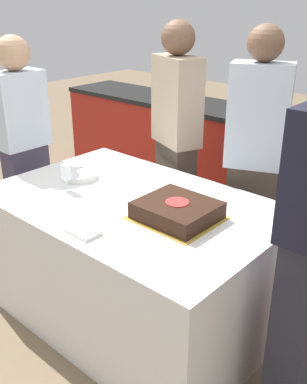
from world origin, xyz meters
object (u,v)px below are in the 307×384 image
Objects in this scene: plate_stack at (80,175)px; person_seated_left at (24,148)px; cake at (177,210)px; person_standing_back at (176,140)px; wine_glass at (66,173)px; person_cutting_cake at (254,160)px.

person_seated_left reaches higher than plate_stack.
cake is 0.25× the size of person_standing_back.
wine_glass reaches higher than plate_stack.
person_seated_left is at bearing -177.76° from plate_stack.
person_cutting_cake is 0.62m from person_standing_back.
wine_glass is 0.66m from person_seated_left.
person_seated_left is (-0.65, 0.15, -0.03)m from wine_glass.
person_standing_back reaches higher than person_cutting_cake.
cake is at bearing -1.55° from plate_stack.
person_cutting_cake is 1.55m from person_seated_left.
cake is 0.72m from wine_glass.
person_cutting_cake is at bearing -60.90° from person_seated_left.
wine_glass is at bearing -168.30° from cake.
plate_stack is 0.76m from person_standing_back.
wine_glass is at bearing -102.68° from person_seated_left.
person_cutting_cake is at bearing 42.76° from plate_stack.
plate_stack is at bearing 178.45° from cake.
cake is 0.79m from plate_stack.
cake is at bearing 11.70° from wine_glass.
person_standing_back is at bearing -23.09° from person_cutting_cake.
cake is 0.76m from person_cutting_cake.
person_standing_back reaches higher than wine_glass.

